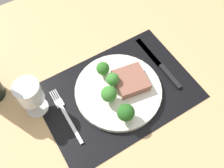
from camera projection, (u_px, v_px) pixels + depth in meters
The scene contains 11 objects.
ground_plane at pixel (118, 95), 79.59cm from camera, with size 140.00×110.00×3.00cm, color tan.
placemat at pixel (118, 92), 78.16cm from camera, with size 45.77×31.52×0.30cm, color black.
plate at pixel (118, 91), 77.34cm from camera, with size 26.09×26.09×1.60cm, color silver.
steak at pixel (130, 80), 76.71cm from camera, with size 9.08×9.21×2.78cm, color #8C5647.
broccoli_center at pixel (109, 94), 71.80cm from camera, with size 4.58×4.58×5.95cm.
broccoli_back_left at pixel (103, 69), 76.77cm from camera, with size 3.95×3.95×5.14cm.
broccoli_front_edge at pixel (126, 113), 68.89cm from camera, with size 4.88×4.88×6.17cm.
broccoli_near_fork at pixel (113, 80), 74.37cm from camera, with size 3.83×3.83×5.57cm.
fork at pixel (66, 115), 73.96cm from camera, with size 2.40×19.20×0.50cm.
knife at pixel (162, 66), 82.42cm from camera, with size 1.80×23.00×0.80cm.
wine_glass at pixel (30, 94), 68.39cm from camera, with size 7.11×7.11×12.49cm.
Camera 1 is at (-21.11, -30.84, 68.87)cm, focal length 41.22 mm.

